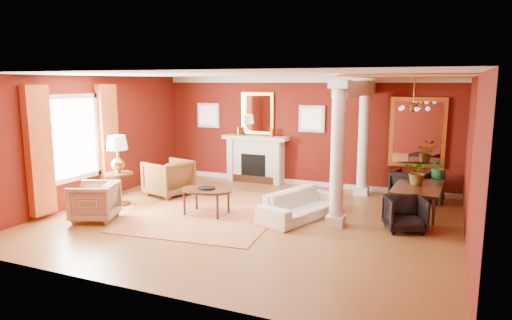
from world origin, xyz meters
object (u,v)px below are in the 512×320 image
at_px(armchair_stripe, 94,200).
at_px(side_table, 118,158).
at_px(armchair_leopard, 168,176).
at_px(sofa, 301,200).
at_px(dining_table, 419,192).
at_px(coffee_table, 206,191).

bearing_deg(armchair_stripe, side_table, 174.91).
bearing_deg(armchair_leopard, sofa, 98.05).
relative_size(armchair_leopard, side_table, 0.62).
bearing_deg(dining_table, sofa, 123.79).
xyz_separation_m(armchair_leopard, coffee_table, (1.66, -1.06, 0.03)).
distance_m(sofa, coffee_table, 1.97).
height_order(sofa, coffee_table, sofa).
bearing_deg(armchair_leopard, armchair_stripe, 10.93).
bearing_deg(dining_table, coffee_table, 117.12).
bearing_deg(coffee_table, armchair_leopard, 147.33).
bearing_deg(armchair_stripe, coffee_table, 101.32).
height_order(coffee_table, dining_table, dining_table).
xyz_separation_m(sofa, dining_table, (2.19, 1.33, 0.09)).
distance_m(armchair_leopard, dining_table, 5.80).
distance_m(side_table, dining_table, 6.62).
height_order(armchair_stripe, dining_table, dining_table).
distance_m(armchair_leopard, coffee_table, 1.97).
relative_size(coffee_table, side_table, 0.70).
height_order(armchair_leopard, armchair_stripe, armchair_leopard).
bearing_deg(sofa, armchair_stripe, 134.79).
xyz_separation_m(armchair_stripe, side_table, (-0.34, 1.15, 0.65)).
bearing_deg(armchair_stripe, armchair_leopard, 152.79).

